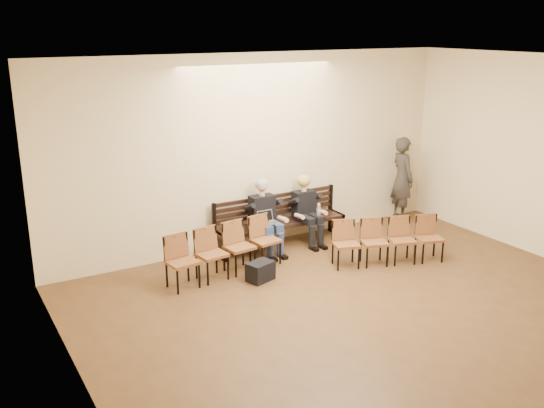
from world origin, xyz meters
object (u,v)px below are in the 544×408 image
Objects in this scene: seated_man at (265,217)px; seated_woman at (306,213)px; passerby at (403,172)px; bench at (281,234)px; water_bottle at (319,216)px; chair_row_back at (388,241)px; laptop at (269,225)px; chair_row_front at (226,251)px; bag at (260,271)px.

seated_woman is (0.89, 0.00, -0.07)m from seated_man.
seated_man is 0.65× the size of passerby.
water_bottle is (0.61, -0.33, 0.34)m from bench.
passerby is 1.05× the size of chair_row_back.
chair_row_front is (-1.05, -0.43, -0.14)m from laptop.
seated_woman is 0.59× the size of passerby.
seated_woman is at bearing 10.07° from chair_row_front.
chair_row_back is (0.65, -1.56, -0.19)m from seated_woman.
water_bottle is 0.55× the size of bag.
seated_woman is at bearing 0.00° from seated_man.
bench is 0.61m from seated_woman.
passerby is (3.00, 0.10, 0.78)m from bench.
chair_row_front is (-1.50, -0.74, 0.20)m from bench.
bag is (-0.70, -1.09, -0.50)m from seated_man.
laptop is 0.15× the size of passerby.
seated_man reaches higher than seated_woman.
seated_woman is at bearing 131.89° from chair_row_back.
seated_woman is (0.48, -0.12, 0.37)m from bench.
bench is 1.65m from bag.
chair_row_front is (-1.08, -0.62, -0.24)m from seated_man.
passerby is at bearing 17.64° from bag.
bag is 0.22× the size of chair_row_back.
bench is 1.35× the size of chair_row_back.
seated_man is 1.39m from bag.
seated_man is (-0.42, -0.12, 0.43)m from bench.
seated_man is 1.11× the size of seated_woman.
chair_row_front is at bearing 128.95° from bag.
chair_row_front is (-4.50, -0.84, -0.59)m from passerby.
water_bottle reaches higher than bag.
seated_man is at bearing 180.00° from seated_woman.
laptop is (-0.03, -0.19, -0.10)m from seated_man.
seated_woman is 2.80× the size of bag.
laptop is at bearing -145.07° from bench.
seated_man is at bearing 82.08° from laptop.
bag is at bearing -172.61° from chair_row_back.
seated_man is 3.44m from passerby.
seated_woman is at bearing -14.14° from bench.
passerby reaches higher than bench.
bag is at bearing 116.45° from passerby.
chair_row_back is (-1.87, -1.78, -0.61)m from passerby.
seated_man is 4.34× the size of laptop.
bag is at bearing -132.81° from bench.
seated_man is 0.22m from laptop.
water_bottle is (1.06, -0.02, 0.01)m from laptop.
passerby reaches higher than laptop.
bench is at bearing 16.02° from seated_man.
water_bottle is at bearing 27.03° from bag.
water_bottle is at bearing -57.60° from seated_woman.
seated_man is 0.90m from seated_woman.
chair_row_front is at bearing -162.62° from seated_woman.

